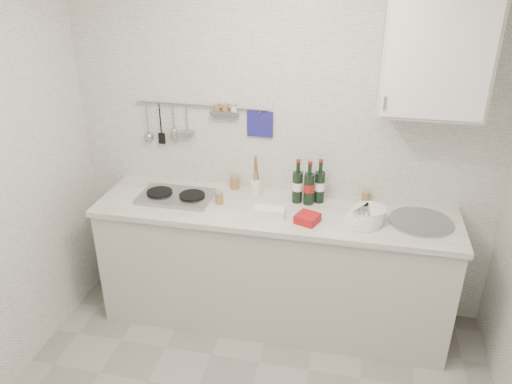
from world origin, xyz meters
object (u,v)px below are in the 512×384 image
plate_stack_sink (366,216)px  plate_stack_hob (183,197)px  wine_bottles (309,182)px  wall_cabinet (436,54)px  utensil_crock (256,186)px

plate_stack_sink → plate_stack_hob: bearing=176.4°
plate_stack_hob → wine_bottles: wine_bottles is taller
plate_stack_hob → wine_bottles: bearing=8.7°
wall_cabinet → utensil_crock: wall_cabinet is taller
plate_stack_hob → wine_bottles: size_ratio=0.99×
plate_stack_hob → plate_stack_sink: 1.26m
plate_stack_sink → utensil_crock: size_ratio=0.87×
wall_cabinet → plate_stack_hob: wall_cabinet is taller
wall_cabinet → plate_stack_sink: bearing=-146.9°
wine_bottles → plate_stack_hob: bearing=-171.3°
plate_stack_hob → plate_stack_sink: bearing=-3.6°
plate_stack_sink → utensil_crock: utensil_crock is taller
wall_cabinet → wine_bottles: 1.11m
wall_cabinet → plate_stack_sink: 1.04m
wall_cabinet → wine_bottles: wall_cabinet is taller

